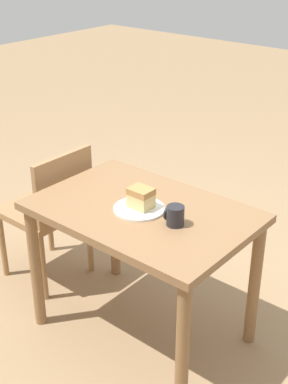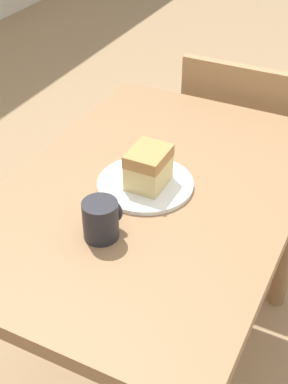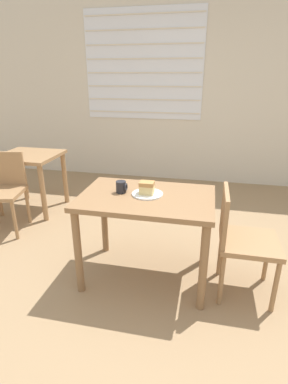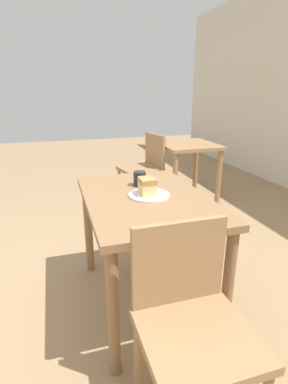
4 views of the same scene
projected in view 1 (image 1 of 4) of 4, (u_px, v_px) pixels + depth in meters
name	position (u px, v px, depth m)	size (l,w,h in m)	color
ground_plane	(170.00, 295.00, 3.19)	(14.00, 14.00, 0.00)	#997A56
dining_table_near	(142.00, 229.00, 2.62)	(1.06, 0.71, 0.75)	olive
chair_near_window	(50.00, 208.00, 3.14)	(0.44, 0.44, 0.86)	#9E754C
plate	(139.00, 209.00, 2.56)	(0.25, 0.25, 0.01)	white
cake_slice	(141.00, 198.00, 2.54)	(0.11, 0.09, 0.10)	#E0C67F
coffee_mug	(175.00, 215.00, 2.41)	(0.09, 0.08, 0.09)	#232328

